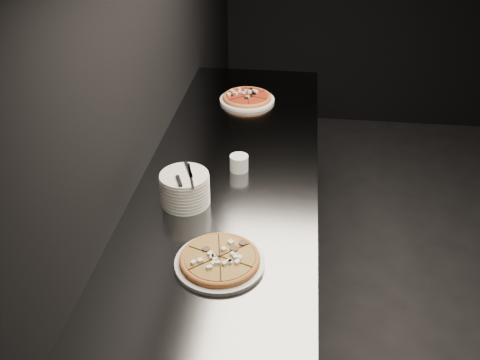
# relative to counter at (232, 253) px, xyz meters

# --- Properties ---
(wall_left) EXTENTS (0.02, 5.00, 2.80)m
(wall_left) POSITION_rel_counter_xyz_m (-0.37, 0.00, 0.94)
(wall_left) COLOR black
(wall_left) RESTS_ON floor
(counter) EXTENTS (0.74, 2.44, 0.92)m
(counter) POSITION_rel_counter_xyz_m (0.00, 0.00, 0.00)
(counter) COLOR #585A5F
(counter) RESTS_ON floor
(pizza_mushroom) EXTENTS (0.34, 0.34, 0.04)m
(pizza_mushroom) POSITION_rel_counter_xyz_m (0.04, -0.60, 0.48)
(pizza_mushroom) COLOR white
(pizza_mushroom) RESTS_ON counter
(pizza_tomato) EXTENTS (0.34, 0.34, 0.03)m
(pizza_tomato) POSITION_rel_counter_xyz_m (-0.01, 0.74, 0.48)
(pizza_tomato) COLOR white
(pizza_tomato) RESTS_ON counter
(plate_stack) EXTENTS (0.19, 0.19, 0.13)m
(plate_stack) POSITION_rel_counter_xyz_m (-0.15, -0.25, 0.52)
(plate_stack) COLOR white
(plate_stack) RESTS_ON counter
(cutlery) EXTENTS (0.07, 0.20, 0.01)m
(cutlery) POSITION_rel_counter_xyz_m (-0.14, -0.27, 0.59)
(cutlery) COLOR silver
(cutlery) RESTS_ON plate_stack
(ramekin) EXTENTS (0.08, 0.08, 0.07)m
(ramekin) POSITION_rel_counter_xyz_m (0.03, 0.02, 0.50)
(ramekin) COLOR silver
(ramekin) RESTS_ON counter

